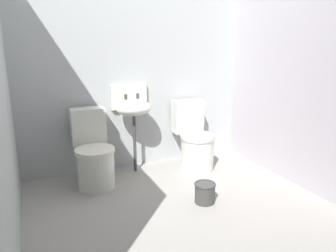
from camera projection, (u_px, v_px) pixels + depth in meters
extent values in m
cube|color=gray|center=(181.00, 212.00, 2.88)|extent=(3.06, 2.77, 0.08)
cube|color=#B0B5B6|center=(135.00, 70.00, 3.67)|extent=(3.06, 0.10, 2.28)
cube|color=#B6AEB8|center=(300.00, 74.00, 3.21)|extent=(0.10, 2.57, 2.28)
cylinder|color=silver|center=(96.00, 170.00, 3.24)|extent=(0.38, 0.38, 0.38)
cylinder|color=silver|center=(95.00, 151.00, 3.18)|extent=(0.40, 0.40, 0.04)
cube|color=silver|center=(88.00, 126.00, 3.40)|extent=(0.36, 0.18, 0.40)
cylinder|color=silver|center=(197.00, 154.00, 3.70)|extent=(0.40, 0.40, 0.38)
cylinder|color=silver|center=(198.00, 137.00, 3.65)|extent=(0.43, 0.43, 0.04)
cube|color=silver|center=(188.00, 116.00, 3.88)|extent=(0.37, 0.20, 0.40)
cylinder|color=#3E3E3B|center=(135.00, 144.00, 3.62)|extent=(0.04, 0.04, 0.66)
ellipsoid|color=silver|center=(134.00, 108.00, 3.51)|extent=(0.40, 0.32, 0.18)
cube|color=silver|center=(129.00, 97.00, 3.63)|extent=(0.42, 0.04, 0.28)
cylinder|color=#3E3E3B|center=(126.00, 97.00, 3.51)|extent=(0.04, 0.04, 0.06)
cylinder|color=#3E3E3B|center=(138.00, 96.00, 3.56)|extent=(0.04, 0.04, 0.06)
cylinder|color=#3E3E3B|center=(205.00, 193.00, 2.95)|extent=(0.19, 0.19, 0.18)
torus|color=#373A41|center=(205.00, 184.00, 2.93)|extent=(0.20, 0.20, 0.02)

